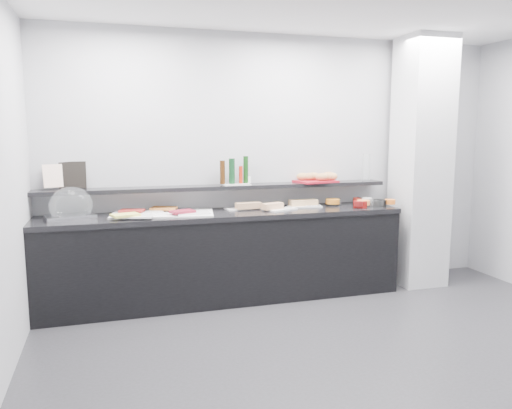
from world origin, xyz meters
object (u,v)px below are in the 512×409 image
object	(u,v)px
cloche_base	(70,217)
framed_print	(73,175)
carafe	(366,167)
sandwich_plate_mid	(282,209)
condiment_tray	(236,184)
bread_tray	(316,181)

from	to	relation	value
cloche_base	framed_print	distance (m)	0.44
framed_print	carafe	size ratio (longest dim) A/B	0.87
sandwich_plate_mid	carafe	xyz separation A→B (m)	(1.06, 0.21, 0.39)
cloche_base	carafe	world-z (taller)	carafe
cloche_base	sandwich_plate_mid	distance (m)	2.04
carafe	condiment_tray	bearing A→B (deg)	-179.75
condiment_tray	carafe	distance (m)	1.49
bread_tray	framed_print	bearing A→B (deg)	166.56
framed_print	bread_tray	xyz separation A→B (m)	(2.47, -0.11, -0.12)
sandwich_plate_mid	carafe	distance (m)	1.15
sandwich_plate_mid	bread_tray	distance (m)	0.57
framed_print	bread_tray	distance (m)	2.48
cloche_base	bread_tray	distance (m)	2.52
sandwich_plate_mid	condiment_tray	xyz separation A→B (m)	(-0.43, 0.20, 0.25)
condiment_tray	bread_tray	distance (m)	0.89
cloche_base	carafe	xyz separation A→B (m)	(3.09, 0.13, 0.38)
framed_print	carafe	distance (m)	3.07
cloche_base	bread_tray	bearing A→B (deg)	-10.01
cloche_base	condiment_tray	size ratio (longest dim) A/B	1.57
bread_tray	carafe	size ratio (longest dim) A/B	1.41
sandwich_plate_mid	carafe	bearing A→B (deg)	-11.70
cloche_base	sandwich_plate_mid	size ratio (longest dim) A/B	1.34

